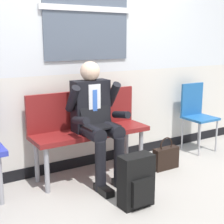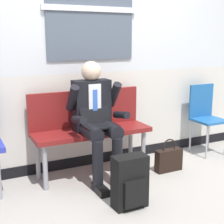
{
  "view_description": "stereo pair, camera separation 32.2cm",
  "coord_description": "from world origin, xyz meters",
  "px_view_note": "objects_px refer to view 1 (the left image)",
  "views": [
    {
      "loc": [
        -1.93,
        -2.69,
        1.51
      ],
      "look_at": [
        -0.15,
        0.18,
        0.75
      ],
      "focal_mm": 52.87,
      "sensor_mm": 36.0,
      "label": 1
    },
    {
      "loc": [
        -1.65,
        -2.85,
        1.51
      ],
      "look_at": [
        -0.15,
        0.18,
        0.75
      ],
      "focal_mm": 52.87,
      "sensor_mm": 36.0,
      "label": 2
    }
  ],
  "objects_px": {
    "backpack": "(137,182)",
    "bench_with_person": "(88,125)",
    "person_seated": "(96,118)",
    "handbag": "(166,158)",
    "folding_chair": "(196,110)"
  },
  "relations": [
    {
      "from": "backpack",
      "to": "folding_chair",
      "type": "distance_m",
      "value": 1.88
    },
    {
      "from": "person_seated",
      "to": "backpack",
      "type": "xyz_separation_m",
      "value": [
        0.02,
        -0.71,
        -0.45
      ]
    },
    {
      "from": "backpack",
      "to": "person_seated",
      "type": "bearing_deg",
      "value": 91.43
    },
    {
      "from": "bench_with_person",
      "to": "backpack",
      "type": "distance_m",
      "value": 0.97
    },
    {
      "from": "person_seated",
      "to": "backpack",
      "type": "distance_m",
      "value": 0.84
    },
    {
      "from": "bench_with_person",
      "to": "handbag",
      "type": "xyz_separation_m",
      "value": [
        0.83,
        -0.37,
        -0.43
      ]
    },
    {
      "from": "person_seated",
      "to": "backpack",
      "type": "relative_size",
      "value": 2.61
    },
    {
      "from": "person_seated",
      "to": "folding_chair",
      "type": "relative_size",
      "value": 1.4
    },
    {
      "from": "bench_with_person",
      "to": "backpack",
      "type": "xyz_separation_m",
      "value": [
        0.02,
        -0.91,
        -0.33
      ]
    },
    {
      "from": "bench_with_person",
      "to": "person_seated",
      "type": "distance_m",
      "value": 0.23
    },
    {
      "from": "backpack",
      "to": "bench_with_person",
      "type": "bearing_deg",
      "value": 91.11
    },
    {
      "from": "backpack",
      "to": "handbag",
      "type": "height_order",
      "value": "backpack"
    },
    {
      "from": "person_seated",
      "to": "folding_chair",
      "type": "distance_m",
      "value": 1.67
    },
    {
      "from": "backpack",
      "to": "folding_chair",
      "type": "xyz_separation_m",
      "value": [
        1.64,
        0.88,
        0.31
      ]
    },
    {
      "from": "folding_chair",
      "to": "person_seated",
      "type": "bearing_deg",
      "value": -173.95
    }
  ]
}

